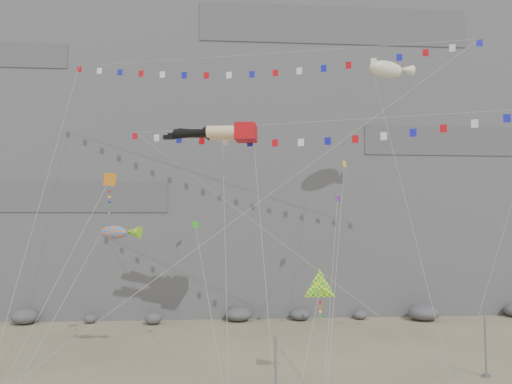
# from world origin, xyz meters

# --- Properties ---
(ground) EXTENTS (120.00, 120.00, 0.00)m
(ground) POSITION_xyz_m (0.00, 0.00, 0.00)
(ground) COLOR tan
(ground) RESTS_ON ground
(cliff) EXTENTS (80.00, 28.00, 50.00)m
(cliff) POSITION_xyz_m (0.00, 32.00, 25.00)
(cliff) COLOR slate
(cliff) RESTS_ON ground
(talus_boulders) EXTENTS (60.00, 3.00, 1.20)m
(talus_boulders) POSITION_xyz_m (0.00, 17.00, 0.60)
(talus_boulders) COLOR #595A5E
(talus_boulders) RESTS_ON ground
(anchor_pole_center) EXTENTS (0.12, 0.12, 4.10)m
(anchor_pole_center) POSITION_xyz_m (0.65, -8.42, 2.05)
(anchor_pole_center) COLOR gray
(anchor_pole_center) RESTS_ON ground
(anchor_pole_right) EXTENTS (0.12, 0.12, 3.73)m
(anchor_pole_right) POSITION_xyz_m (14.38, -1.87, 1.86)
(anchor_pole_right) COLOR gray
(anchor_pole_right) RESTS_ON ground
(legs_kite) EXTENTS (7.00, 13.75, 19.89)m
(legs_kite) POSITION_xyz_m (-1.85, 4.84, 16.05)
(legs_kite) COLOR red
(legs_kite) RESTS_ON ground
(flag_banner_upper) EXTENTS (32.30, 18.08, 31.16)m
(flag_banner_upper) POSITION_xyz_m (1.65, 8.45, 23.39)
(flag_banner_upper) COLOR red
(flag_banner_upper) RESTS_ON ground
(flag_banner_lower) EXTENTS (27.60, 11.21, 19.55)m
(flag_banner_lower) POSITION_xyz_m (4.97, 3.83, 16.79)
(flag_banner_lower) COLOR red
(flag_banner_lower) RESTS_ON ground
(harlequin_kite) EXTENTS (5.00, 9.11, 15.31)m
(harlequin_kite) POSITION_xyz_m (-9.59, 3.49, 12.40)
(harlequin_kite) COLOR red
(harlequin_kite) RESTS_ON ground
(fish_windsock) EXTENTS (5.51, 8.44, 12.00)m
(fish_windsock) POSITION_xyz_m (-9.02, 2.42, 8.76)
(fish_windsock) COLOR #FF660D
(fish_windsock) RESTS_ON ground
(delta_kite) EXTENTS (3.62, 5.80, 8.24)m
(delta_kite) POSITION_xyz_m (3.80, -3.45, 5.66)
(delta_kite) COLOR #FFF10D
(delta_kite) RESTS_ON ground
(blimp_windsock) EXTENTS (4.53, 13.62, 25.61)m
(blimp_windsock) POSITION_xyz_m (12.33, 9.19, 22.57)
(blimp_windsock) COLOR #F6F3CB
(blimp_windsock) RESTS_ON ground
(small_kite_a) EXTENTS (1.15, 14.52, 21.51)m
(small_kite_a) POSITION_xyz_m (-1.68, 8.58, 16.14)
(small_kite_a) COLOR #E74D13
(small_kite_a) RESTS_ON ground
(small_kite_b) EXTENTS (4.64, 13.56, 17.65)m
(small_kite_b) POSITION_xyz_m (7.18, 6.11, 11.08)
(small_kite_b) COLOR #711BA1
(small_kite_b) RESTS_ON ground
(small_kite_c) EXTENTS (2.74, 11.87, 14.77)m
(small_kite_c) POSITION_xyz_m (-3.58, 3.36, 9.09)
(small_kite_c) COLOR green
(small_kite_c) RESTS_ON ground
(small_kite_d) EXTENTS (5.84, 16.33, 21.85)m
(small_kite_d) POSITION_xyz_m (8.44, 8.79, 14.12)
(small_kite_d) COLOR yellow
(small_kite_d) RESTS_ON ground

